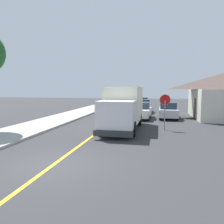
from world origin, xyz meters
TOP-DOWN VIEW (x-y plane):
  - ground_plane at (0.00, 0.00)m, footprint 120.00×120.00m
  - sidewalk_curb at (-5.40, 4.00)m, footprint 3.60×60.00m
  - centre_line_yellow at (0.00, 10.00)m, footprint 0.16×56.00m
  - box_truck at (1.58, 8.33)m, footprint 2.47×7.20m
  - parked_car_near at (2.51, 14.49)m, footprint 1.98×4.47m
  - parked_car_mid at (2.33, 20.45)m, footprint 1.85×4.42m
  - parked_car_far at (1.83, 26.70)m, footprint 1.94×4.46m
  - parked_van_across at (5.20, 15.17)m, footprint 1.88×4.43m
  - stop_sign at (4.63, 8.56)m, footprint 0.80×0.10m

SIDE VIEW (x-z plane):
  - ground_plane at x=0.00m, z-range 0.00..0.00m
  - centre_line_yellow at x=0.00m, z-range 0.00..0.01m
  - sidewalk_curb at x=-5.40m, z-range 0.00..0.15m
  - parked_car_near at x=2.51m, z-range -0.04..1.63m
  - parked_car_mid at x=2.33m, z-range -0.04..1.63m
  - parked_car_far at x=1.83m, z-range -0.04..1.63m
  - parked_van_across at x=5.20m, z-range -0.04..1.63m
  - box_truck at x=1.58m, z-range 0.17..3.37m
  - stop_sign at x=4.63m, z-range 0.53..3.18m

